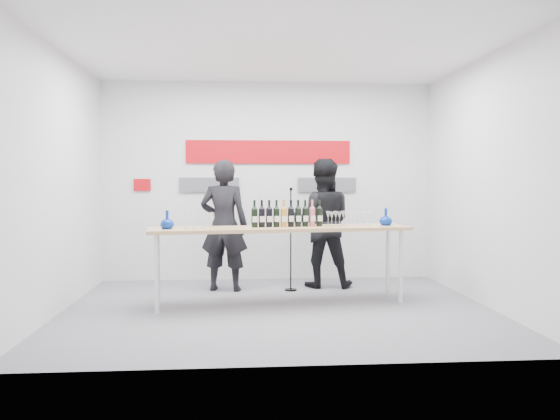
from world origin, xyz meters
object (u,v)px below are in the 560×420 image
Objects in this scene: presenter_left at (224,225)px; presenter_right at (322,223)px; mic_stand at (291,259)px; tasting_table at (281,233)px.

presenter_left is 1.40m from presenter_right.
mic_stand is (-0.47, -0.26, -0.48)m from presenter_right.
presenter_left is 1.03m from mic_stand.
presenter_left reaches higher than tasting_table.
presenter_right is 0.72m from mic_stand.
tasting_table is 1.14m from presenter_left.
tasting_table is 1.78× the size of presenter_left.
tasting_table is 1.27m from presenter_right.
presenter_left is 0.99× the size of presenter_right.
presenter_left is at bearing 121.92° from tasting_table.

